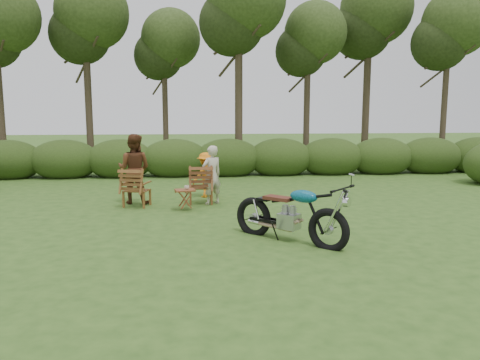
{
  "coord_description": "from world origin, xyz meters",
  "views": [
    {
      "loc": [
        -1.27,
        -8.55,
        2.44
      ],
      "look_at": [
        -0.26,
        1.7,
        0.9
      ],
      "focal_mm": 35.0,
      "sensor_mm": 36.0,
      "label": 1
    }
  ],
  "objects": [
    {
      "name": "cup",
      "position": [
        -1.47,
        2.84,
        0.56
      ],
      "size": [
        0.12,
        0.12,
        0.09
      ],
      "primitive_type": "imported",
      "rotation": [
        0.0,
        0.0,
        0.02
      ],
      "color": "beige",
      "rests_on": "side_table"
    },
    {
      "name": "tree_line",
      "position": [
        0.5,
        9.74,
        3.81
      ],
      "size": [
        22.52,
        11.62,
        8.14
      ],
      "color": "#3C2E21",
      "rests_on": "ground"
    },
    {
      "name": "lawn_chair_left",
      "position": [
        -2.75,
        3.4,
        0.0
      ],
      "size": [
        0.83,
        0.83,
        0.99
      ],
      "primitive_type": null,
      "rotation": [
        0.0,
        0.0,
        2.88
      ],
      "color": "#5D2F17",
      "rests_on": "ground"
    },
    {
      "name": "adult_b",
      "position": [
        -2.85,
        3.83,
        0.0
      ],
      "size": [
        1.03,
        0.88,
        1.83
      ],
      "primitive_type": "imported",
      "rotation": [
        0.0,
        0.0,
        2.91
      ],
      "color": "#532C17",
      "rests_on": "ground"
    },
    {
      "name": "child",
      "position": [
        -0.96,
        4.53,
        0.0
      ],
      "size": [
        0.94,
        0.85,
        1.27
      ],
      "primitive_type": "imported",
      "rotation": [
        0.0,
        0.0,
        3.74
      ],
      "color": "orange",
      "rests_on": "ground"
    },
    {
      "name": "lawn_chair_right",
      "position": [
        -1.11,
        3.63,
        0.0
      ],
      "size": [
        0.7,
        0.7,
        1.02
      ],
      "primitive_type": null,
      "rotation": [
        0.0,
        0.0,
        3.15
      ],
      "color": "brown",
      "rests_on": "ground"
    },
    {
      "name": "side_table",
      "position": [
        -1.51,
        2.82,
        0.26
      ],
      "size": [
        0.57,
        0.51,
        0.52
      ],
      "primitive_type": null,
      "rotation": [
        0.0,
        0.0,
        0.19
      ],
      "color": "#5E2E17",
      "rests_on": "ground"
    },
    {
      "name": "ground",
      "position": [
        0.0,
        0.0,
        0.0
      ],
      "size": [
        80.0,
        80.0,
        0.0
      ],
      "primitive_type": "plane",
      "color": "#2A4A18",
      "rests_on": "ground"
    },
    {
      "name": "adult_a",
      "position": [
        -0.83,
        3.51,
        0.0
      ],
      "size": [
        0.67,
        0.6,
        1.54
      ],
      "primitive_type": "imported",
      "rotation": [
        0.0,
        0.0,
        3.66
      ],
      "color": "beige",
      "rests_on": "ground"
    },
    {
      "name": "motorcycle",
      "position": [
        0.48,
        -0.11,
        0.0
      ],
      "size": [
        2.29,
        2.25,
        1.33
      ],
      "primitive_type": null,
      "rotation": [
        0.0,
        0.0,
        -0.77
      ],
      "color": "#0E8EBB",
      "rests_on": "ground"
    }
  ]
}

